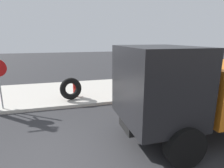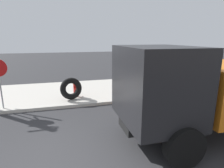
# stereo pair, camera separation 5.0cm
# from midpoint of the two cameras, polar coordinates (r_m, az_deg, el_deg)

# --- Properties ---
(ground_plane) EXTENTS (80.00, 80.00, 0.00)m
(ground_plane) POSITION_cam_midpoint_polar(r_m,az_deg,el_deg) (5.58, -16.99, -22.13)
(ground_plane) COLOR #2D2D30
(sidewalk_curb) EXTENTS (36.00, 5.00, 0.15)m
(sidewalk_curb) POSITION_cam_midpoint_polar(r_m,az_deg,el_deg) (11.49, -16.06, -2.62)
(sidewalk_curb) COLOR #BCB7AD
(sidewalk_curb) RESTS_ON ground
(fire_hydrant) EXTENTS (0.21, 0.47, 0.83)m
(fire_hydrant) POSITION_cam_midpoint_polar(r_m,az_deg,el_deg) (10.21, -11.02, -1.35)
(fire_hydrant) COLOR red
(fire_hydrant) RESTS_ON sidewalk_curb
(loose_tire) EXTENTS (1.18, 0.63, 1.14)m
(loose_tire) POSITION_cam_midpoint_polar(r_m,az_deg,el_deg) (9.74, -12.19, -1.38)
(loose_tire) COLOR black
(loose_tire) RESTS_ON sidewalk_curb
(dump_truck_orange) EXTENTS (7.02, 2.85, 3.00)m
(dump_truck_orange) POSITION_cam_midpoint_polar(r_m,az_deg,el_deg) (7.11, 29.93, -1.16)
(dump_truck_orange) COLOR orange
(dump_truck_orange) RESTS_ON ground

